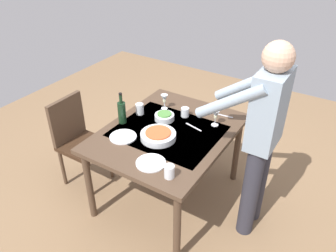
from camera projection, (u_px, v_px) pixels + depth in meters
ground_plane at (168, 195)px, 3.33m from camera, size 6.00×6.00×0.00m
dining_table at (168, 138)px, 2.96m from camera, size 1.31×1.04×0.77m
chair_near at (77, 136)px, 3.27m from camera, size 0.40×0.40×0.91m
person_server at (262, 134)px, 2.54m from camera, size 0.42×0.61×1.69m
wine_bottle at (122, 112)px, 2.98m from camera, size 0.07×0.07×0.30m
wine_glass_left at (164, 99)px, 3.20m from camera, size 0.07×0.07×0.15m
wine_glass_right at (216, 115)px, 2.94m from camera, size 0.07×0.07×0.15m
water_cup_near_left at (185, 112)px, 3.11m from camera, size 0.08×0.08×0.09m
water_cup_near_right at (140, 109)px, 3.14m from camera, size 0.08×0.08×0.11m
water_cup_far_left at (169, 171)px, 2.38m from camera, size 0.08×0.08×0.10m
serving_bowl_pasta at (158, 135)px, 2.80m from camera, size 0.30×0.30×0.07m
side_bowl_salad at (164, 117)px, 3.06m from camera, size 0.18×0.18×0.07m
dinner_plate_near at (123, 137)px, 2.83m from camera, size 0.23×0.23×0.01m
dinner_plate_far at (151, 163)px, 2.53m from camera, size 0.23×0.23×0.01m
table_knife at (223, 115)px, 3.14m from camera, size 0.03×0.20×0.00m
table_fork at (194, 127)px, 2.97m from camera, size 0.06×0.18×0.00m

